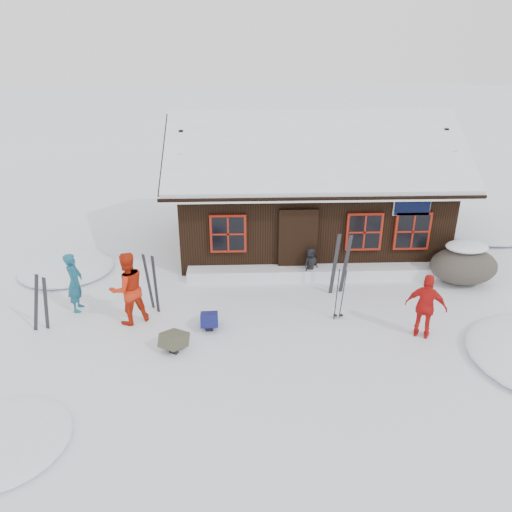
% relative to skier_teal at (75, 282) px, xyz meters
% --- Properties ---
extents(ground, '(120.00, 120.00, 0.00)m').
position_rel_skier_teal_xyz_m(ground, '(4.98, -0.65, -0.79)').
color(ground, white).
rests_on(ground, ground).
extents(mountain_hut, '(8.90, 6.09, 4.42)m').
position_rel_skier_teal_xyz_m(mountain_hut, '(6.48, 4.33, 0.79)').
color(mountain_hut, black).
rests_on(mountain_hut, ground).
extents(snow_drift, '(7.60, 0.60, 0.35)m').
position_rel_skier_teal_xyz_m(snow_drift, '(6.48, 1.60, -0.61)').
color(snow_drift, white).
rests_on(snow_drift, ground).
extents(snow_mounds, '(20.60, 13.20, 0.48)m').
position_rel_skier_teal_xyz_m(snow_mounds, '(6.63, 1.22, -0.79)').
color(snow_mounds, white).
rests_on(snow_mounds, ground).
extents(skier_teal, '(0.40, 0.59, 1.58)m').
position_rel_skier_teal_xyz_m(skier_teal, '(0.00, 0.00, 0.00)').
color(skier_teal, '#16536A').
rests_on(skier_teal, ground).
extents(skier_orange_left, '(1.14, 1.07, 1.86)m').
position_rel_skier_teal_xyz_m(skier_orange_left, '(1.48, -0.65, 0.14)').
color(skier_orange_left, red).
rests_on(skier_orange_left, ground).
extents(skier_orange_right, '(1.02, 0.77, 1.60)m').
position_rel_skier_teal_xyz_m(skier_orange_right, '(8.47, -1.57, 0.01)').
color(skier_orange_right, red).
rests_on(skier_orange_right, ground).
extents(skier_crouched, '(0.56, 0.52, 0.96)m').
position_rel_skier_teal_xyz_m(skier_crouched, '(6.24, 1.54, -0.31)').
color(skier_crouched, black).
rests_on(skier_crouched, ground).
extents(boulder, '(1.88, 1.41, 1.11)m').
position_rel_skier_teal_xyz_m(boulder, '(10.55, 1.15, -0.23)').
color(boulder, '#4E483F').
rests_on(boulder, ground).
extents(ski_pair_left, '(0.57, 0.21, 1.52)m').
position_rel_skier_teal_xyz_m(ski_pair_left, '(-0.52, -0.95, -0.07)').
color(ski_pair_left, black).
rests_on(ski_pair_left, ground).
extents(ski_pair_mid, '(0.39, 0.32, 1.57)m').
position_rel_skier_teal_xyz_m(ski_pair_mid, '(1.95, -0.05, -0.05)').
color(ski_pair_mid, black).
rests_on(ski_pair_mid, ground).
extents(ski_pair_right, '(0.55, 0.11, 1.77)m').
position_rel_skier_teal_xyz_m(ski_pair_right, '(6.90, 0.67, 0.05)').
color(ski_pair_right, black).
rests_on(ski_pair_right, ground).
extents(ski_poles, '(0.25, 0.12, 1.39)m').
position_rel_skier_teal_xyz_m(ski_poles, '(6.64, -0.69, -0.13)').
color(ski_poles, black).
rests_on(ski_poles, ground).
extents(backpack_blue, '(0.44, 0.57, 0.30)m').
position_rel_skier_teal_xyz_m(backpack_blue, '(3.43, -1.00, -0.64)').
color(backpack_blue, '#131755').
rests_on(backpack_blue, ground).
extents(backpack_olive, '(0.68, 0.74, 0.32)m').
position_rel_skier_teal_xyz_m(backpack_olive, '(2.68, -1.87, -0.63)').
color(backpack_olive, '#444330').
rests_on(backpack_olive, ground).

